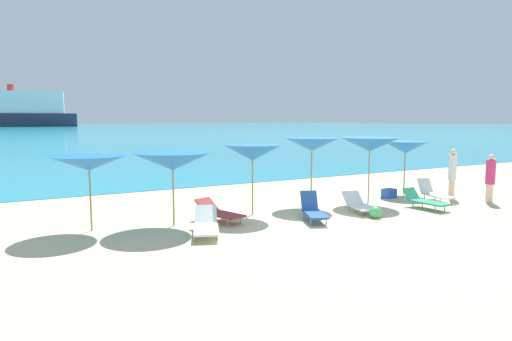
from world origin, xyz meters
name	(u,v)px	position (x,y,z in m)	size (l,w,h in m)	color
ground_plane	(200,187)	(0.00, 10.00, -0.15)	(50.00, 100.00, 0.30)	beige
ocean_water	(30,127)	(0.00, 228.90, 0.01)	(650.00, 440.00, 0.02)	teal
umbrella_0	(89,163)	(-5.83, 3.24, 1.81)	(2.02, 2.02, 2.01)	#9E7F59
umbrella_1	(173,161)	(-3.73, 2.72, 1.80)	(2.35, 2.35, 2.05)	#9E7F59
umbrella_2	(252,153)	(-1.11, 2.92, 1.93)	(1.98, 1.98, 2.18)	#9E7F59
umbrella_3	(312,144)	(1.39, 3.24, 2.10)	(2.01, 2.01, 2.33)	#9E7F59
umbrella_4	(370,144)	(3.47, 2.63, 2.08)	(2.24, 2.24, 2.32)	#9E7F59
umbrella_5	(405,147)	(6.09, 3.36, 1.85)	(1.78, 1.78, 2.10)	#9E7F59
lounge_chair_0	(313,210)	(0.03, 1.31, 0.32)	(1.05, 1.58, 0.79)	#1E478C
lounge_chair_1	(219,212)	(-2.44, 2.49, 0.30)	(1.05, 1.72, 0.61)	#A53333
lounge_chair_2	(359,204)	(2.01, 1.50, 0.26)	(0.94, 1.55, 0.59)	white
lounge_chair_3	(425,200)	(4.32, 0.89, 0.28)	(0.63, 1.55, 0.62)	#268C66
lounge_chair_4	(206,224)	(-3.31, 1.42, 0.25)	(1.22, 1.85, 0.61)	white
lounge_chair_5	(434,193)	(5.80, 1.69, 0.30)	(0.88, 1.63, 0.75)	white
beachgoer_0	(452,171)	(6.82, 1.73, 1.01)	(0.29, 0.29, 1.86)	beige
beachgoer_1	(490,177)	(7.25, 0.51, 0.92)	(0.32, 0.32, 1.73)	beige
beach_ball	(375,212)	(1.84, 0.63, 0.18)	(0.36, 0.36, 0.36)	#3FB259
cooler_box	(389,193)	(4.82, 2.93, 0.17)	(0.50, 0.36, 0.34)	blue
cruise_ship	(25,111)	(-1.43, 229.90, 7.56)	(46.68, 15.05, 19.98)	#262D47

